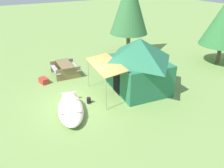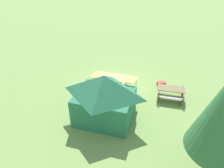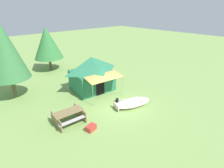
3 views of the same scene
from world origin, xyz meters
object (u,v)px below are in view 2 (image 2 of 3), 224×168
canvas_cabin_tent (104,97)px  fuel_can (113,89)px  beached_rowboat (109,80)px  cooler_box (161,84)px  picnic_table (171,92)px

canvas_cabin_tent → fuel_can: size_ratio=14.20×
beached_rowboat → cooler_box: (-3.79, -0.24, -0.08)m
fuel_can → picnic_table: bearing=177.5°
picnic_table → cooler_box: (0.54, -1.51, -0.32)m
picnic_table → cooler_box: 1.64m
picnic_table → fuel_can: (3.90, -0.17, -0.34)m
canvas_cabin_tent → picnic_table: (-3.83, -2.80, -1.00)m
canvas_cabin_tent → fuel_can: canvas_cabin_tent is taller
cooler_box → picnic_table: bearing=109.8°
cooler_box → beached_rowboat: bearing=3.6°
fuel_can → cooler_box: bearing=-158.2°
beached_rowboat → fuel_can: 1.19m
picnic_table → fuel_can: size_ratio=6.28×
canvas_cabin_tent → cooler_box: 5.58m
picnic_table → cooler_box: picnic_table is taller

